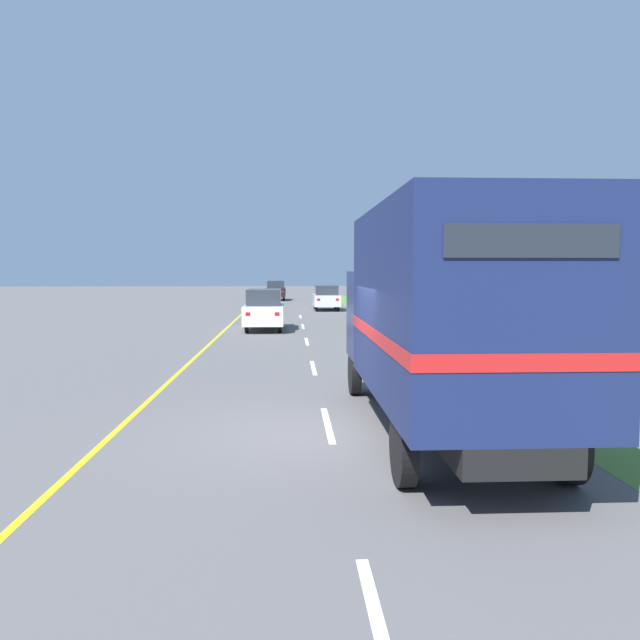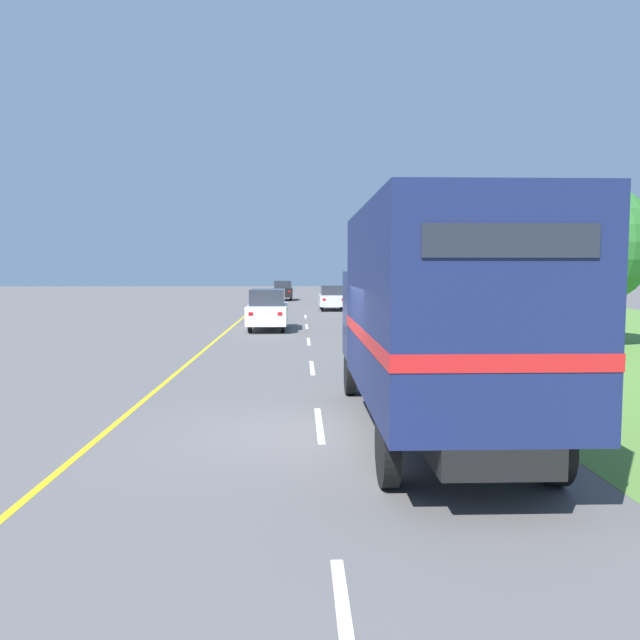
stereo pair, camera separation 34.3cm
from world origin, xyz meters
name	(u,v)px [view 2 (the right image)]	position (x,y,z in m)	size (l,w,h in m)	color
ground_plane	(320,433)	(0.00, 0.00, 0.00)	(200.00, 200.00, 0.00)	#5B5959
grass_shoulder	(571,324)	(13.70, 21.23, 0.00)	(20.00, 73.43, 0.01)	#568438
edge_line_yellow	(234,325)	(-3.70, 21.23, 0.00)	(0.12, 73.43, 0.01)	yellow
centre_dash_nearest	(347,639)	(0.00, -6.00, 0.00)	(0.12, 2.60, 0.01)	white
centre_dash_near	(319,424)	(0.00, 0.60, 0.00)	(0.12, 2.60, 0.01)	white
centre_dash_mid_a	(312,368)	(0.00, 7.20, 0.00)	(0.12, 2.60, 0.01)	white
centre_dash_mid_b	(309,341)	(0.00, 13.80, 0.00)	(0.12, 2.60, 0.01)	white
centre_dash_far	(307,326)	(0.00, 20.40, 0.00)	(0.12, 2.60, 0.01)	white
centre_dash_farthest	(305,317)	(0.00, 27.00, 0.00)	(0.12, 2.60, 0.01)	white
horse_trailer_truck	(434,314)	(1.86, -0.32, 2.07)	(2.53, 8.06, 3.74)	black
lead_car_white	(268,309)	(-1.84, 18.68, 0.97)	(1.80, 4.45, 1.91)	black
lead_car_silver_ahead	(332,297)	(1.92, 33.06, 0.89)	(1.80, 4.05, 1.74)	black
lead_car_black_ahead	(283,290)	(-1.90, 47.90, 0.93)	(1.80, 4.42, 1.83)	black
highway_sign	(528,301)	(6.02, 6.62, 1.93)	(2.07, 0.09, 3.03)	#9E9EA3
roadside_tree_near	(588,245)	(10.34, 12.36, 3.73)	(4.59, 4.59, 6.03)	#4C3823
roadside_tree_mid	(470,249)	(7.96, 19.70, 3.81)	(3.83, 3.83, 5.74)	brown
roadside_tree_far	(466,261)	(10.09, 28.33, 3.37)	(4.22, 4.22, 5.49)	#4C3823
delineator_post	(507,375)	(4.16, 2.77, 0.51)	(0.08, 0.08, 0.95)	white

